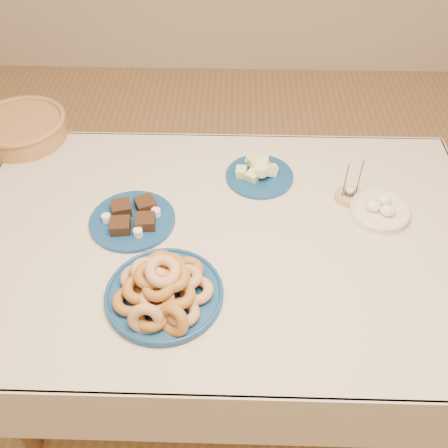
{
  "coord_description": "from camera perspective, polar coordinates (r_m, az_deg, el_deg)",
  "views": [
    {
      "loc": [
        0.03,
        -1.11,
        1.92
      ],
      "look_at": [
        0.0,
        -0.05,
        0.85
      ],
      "focal_mm": 40.0,
      "sensor_mm": 36.0,
      "label": 1
    }
  ],
  "objects": [
    {
      "name": "ground",
      "position": [
        2.22,
        0.04,
        -14.67
      ],
      "size": [
        5.0,
        5.0,
        0.0
      ],
      "primitive_type": "plane",
      "color": "olive",
      "rests_on": "ground"
    },
    {
      "name": "brownie_plate",
      "position": [
        1.67,
        -10.38,
        0.61
      ],
      "size": [
        0.37,
        0.37,
        0.05
      ],
      "rotation": [
        0.0,
        0.0,
        0.41
      ],
      "color": "navy",
      "rests_on": "dining_table"
    },
    {
      "name": "candle_holder",
      "position": [
        1.78,
        14.05,
        3.17
      ],
      "size": [
        0.12,
        0.12,
        0.16
      ],
      "rotation": [
        0.0,
        0.0,
        0.38
      ],
      "color": "tan",
      "rests_on": "dining_table"
    },
    {
      "name": "donut_platter",
      "position": [
        1.43,
        -6.95,
        -7.44
      ],
      "size": [
        0.39,
        0.39,
        0.16
      ],
      "rotation": [
        0.0,
        0.0,
        -0.16
      ],
      "color": "navy",
      "rests_on": "dining_table"
    },
    {
      "name": "dining_table",
      "position": [
        1.69,
        0.05,
        -3.7
      ],
      "size": [
        1.71,
        1.11,
        0.75
      ],
      "color": "brown",
      "rests_on": "ground"
    },
    {
      "name": "melon_plate",
      "position": [
        1.81,
        4.0,
        5.94
      ],
      "size": [
        0.29,
        0.29,
        0.08
      ],
      "rotation": [
        0.0,
        0.0,
        -0.18
      ],
      "color": "navy",
      "rests_on": "dining_table"
    },
    {
      "name": "wicker_basket",
      "position": [
        2.14,
        -22.12,
        10.18
      ],
      "size": [
        0.46,
        0.46,
        0.09
      ],
      "rotation": [
        0.0,
        0.0,
        -0.38
      ],
      "color": "olive",
      "rests_on": "dining_table"
    },
    {
      "name": "egg_bowl",
      "position": [
        1.74,
        17.37,
        1.48
      ],
      "size": [
        0.24,
        0.24,
        0.07
      ],
      "rotation": [
        0.0,
        0.0,
        -0.23
      ],
      "color": "silver",
      "rests_on": "dining_table"
    }
  ]
}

